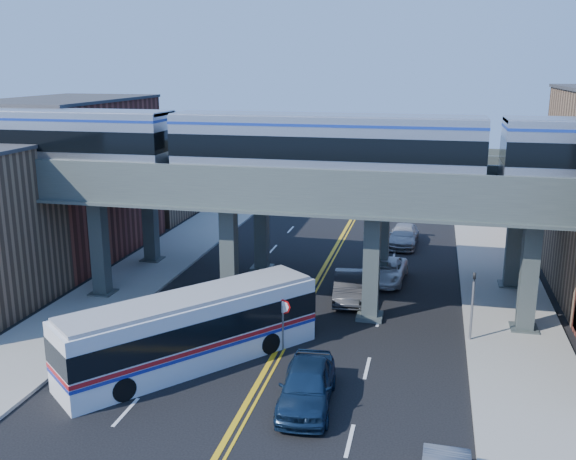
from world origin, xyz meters
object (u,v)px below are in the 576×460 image
Objects in this scene: traffic_signal at (473,299)px; transit_bus at (192,331)px; car_lane_b at (349,286)px; transit_train at (325,146)px; stop_sign at (283,316)px; car_lane_d at (404,236)px; car_lane_c at (386,270)px; car_lane_a at (307,385)px.

traffic_signal is 0.36× the size of transit_bus.
transit_train is at bearing -118.34° from car_lane_b.
stop_sign is 4.39m from transit_bus.
car_lane_d is at bearing 103.65° from traffic_signal.
transit_bus is 2.28× the size of car_lane_c.
car_lane_a is at bearing -92.39° from car_lane_c.
traffic_signal is 0.83× the size of car_lane_c.
car_lane_d is (4.70, 20.29, -1.01)m from stop_sign.
transit_bus reaches higher than car_lane_b.
car_lane_a is (-6.76, -7.81, -1.41)m from traffic_signal.
transit_train is 13.01m from car_lane_a.
traffic_signal is at bearing -14.33° from transit_train.
transit_bus is 11.62m from car_lane_b.
traffic_signal is 0.84× the size of car_lane_b.
transit_train is 17.93m from car_lane_d.
transit_train is 9.04m from car_lane_b.
traffic_signal is at bearing -27.44° from transit_bus.
car_lane_b reaches higher than car_lane_c.
stop_sign is 0.54× the size of car_lane_b.
stop_sign is 12.30m from car_lane_c.
transit_train is 18.99× the size of stop_sign.
traffic_signal is (7.83, -2.00, -7.08)m from transit_train.
traffic_signal reaches higher than stop_sign.
car_lane_b is (1.10, 2.65, -8.57)m from transit_train.
car_lane_d is at bearing 90.27° from car_lane_c.
car_lane_b is 12.89m from car_lane_d.
car_lane_b is at bearing 85.61° from car_lane_a.
car_lane_b is at bearing 9.10° from transit_bus.
stop_sign is 0.53× the size of car_lane_c.
transit_bus is (-3.73, -2.32, -0.12)m from stop_sign.
traffic_signal reaches higher than transit_bus.
car_lane_b is (0.03, 12.46, -0.09)m from car_lane_a.
traffic_signal reaches higher than car_lane_a.
traffic_signal is 8.31m from car_lane_b.
stop_sign is 9.41m from traffic_signal.
car_lane_d is at bearing 76.96° from stop_sign.
traffic_signal is at bearing -40.39° from car_lane_b.
transit_bus is 2.18× the size of car_lane_d.
transit_train is 9.62× the size of car_lane_d.
transit_train reaches higher than car_lane_a.
transit_train reaches higher than transit_bus.
transit_train is at bearing 77.93° from stop_sign.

